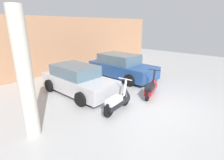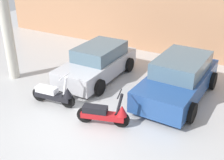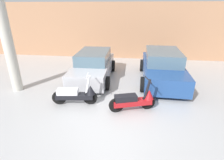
# 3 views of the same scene
# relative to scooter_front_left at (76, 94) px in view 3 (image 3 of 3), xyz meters

# --- Properties ---
(ground_plane) EXTENTS (28.00, 28.00, 0.00)m
(ground_plane) POSITION_rel_scooter_front_left_xyz_m (1.28, -0.74, -0.40)
(ground_plane) COLOR #B2B2B2
(wall_back) EXTENTS (19.60, 0.12, 3.55)m
(wall_back) POSITION_rel_scooter_front_left_xyz_m (1.28, 6.40, 1.38)
(wall_back) COLOR tan
(wall_back) RESTS_ON ground_plane
(scooter_front_left) EXTENTS (1.61, 0.58, 1.13)m
(scooter_front_left) POSITION_rel_scooter_front_left_xyz_m (0.00, 0.00, 0.00)
(scooter_front_left) COLOR black
(scooter_front_left) RESTS_ON ground_plane
(scooter_front_right) EXTENTS (1.55, 0.76, 1.11)m
(scooter_front_right) POSITION_rel_scooter_front_left_xyz_m (2.05, -0.17, -0.00)
(scooter_front_right) COLOR black
(scooter_front_right) RESTS_ON ground_plane
(car_rear_left) EXTENTS (1.88, 3.83, 1.30)m
(car_rear_left) POSITION_rel_scooter_front_left_xyz_m (0.06, 2.56, 0.22)
(car_rear_left) COLOR #B7B7BC
(car_rear_left) RESTS_ON ground_plane
(car_rear_center) EXTENTS (2.08, 4.17, 1.40)m
(car_rear_center) POSITION_rel_scooter_front_left_xyz_m (3.32, 2.64, 0.27)
(car_rear_center) COLOR navy
(car_rear_center) RESTS_ON ground_plane
(support_column_side) EXTENTS (0.41, 0.41, 3.55)m
(support_column_side) POSITION_rel_scooter_front_left_xyz_m (-2.85, 0.85, 1.38)
(support_column_side) COLOR beige
(support_column_side) RESTS_ON ground_plane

